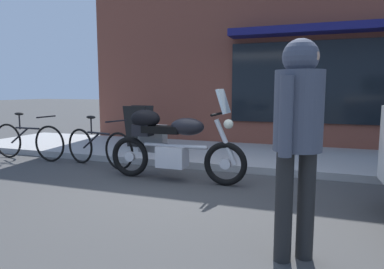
{
  "coord_description": "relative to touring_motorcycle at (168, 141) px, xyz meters",
  "views": [
    {
      "loc": [
        1.79,
        -4.46,
        1.38
      ],
      "look_at": [
        -0.07,
        0.58,
        0.7
      ],
      "focal_mm": 32.75,
      "sensor_mm": 36.0,
      "label": 1
    }
  ],
  "objects": [
    {
      "name": "ground_plane",
      "position": [
        0.4,
        -0.41,
        -0.6
      ],
      "size": [
        80.0,
        80.0,
        0.0
      ],
      "primitive_type": "plane",
      "color": "#3C3C3C"
    },
    {
      "name": "touring_motorcycle",
      "position": [
        0.0,
        0.0,
        0.0
      ],
      "size": [
        2.22,
        0.67,
        1.4
      ],
      "color": "black",
      "rests_on": "ground_plane"
    },
    {
      "name": "parked_bicycle",
      "position": [
        -1.58,
        0.42,
        -0.24
      ],
      "size": [
        1.64,
        0.55,
        0.92
      ],
      "color": "black",
      "rests_on": "ground_plane"
    },
    {
      "name": "pedestrian_walking",
      "position": [
        2.02,
        -2.02,
        0.51
      ],
      "size": [
        0.48,
        0.54,
        1.77
      ],
      "color": "black",
      "rests_on": "ground_plane"
    },
    {
      "name": "sandwich_board_sign",
      "position": [
        -1.61,
        1.98,
        -0.02
      ],
      "size": [
        0.55,
        0.41,
        0.92
      ],
      "color": "black",
      "rests_on": "sidewalk_curb"
    },
    {
      "name": "second_bicycle_by_cafe",
      "position": [
        -3.27,
        0.46,
        -0.22
      ],
      "size": [
        1.79,
        0.48,
        0.94
      ],
      "color": "black",
      "rests_on": "ground_plane"
    }
  ]
}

